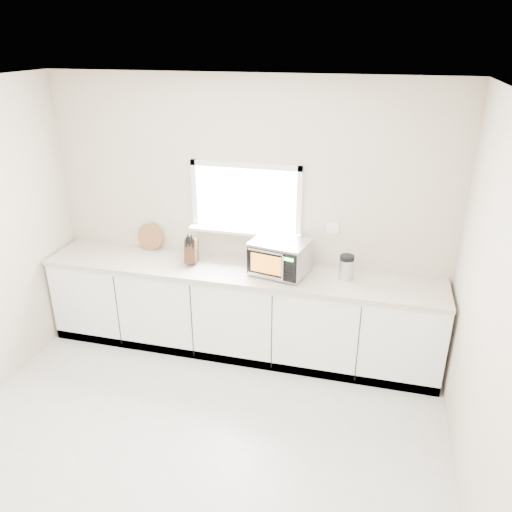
% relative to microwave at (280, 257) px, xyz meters
% --- Properties ---
extents(ground, '(4.00, 4.00, 0.00)m').
position_rel_microwave_xyz_m(ground, '(-0.40, -1.70, -1.09)').
color(ground, beige).
rests_on(ground, ground).
extents(back_wall, '(4.00, 0.17, 2.70)m').
position_rel_microwave_xyz_m(back_wall, '(-0.40, 0.29, 0.27)').
color(back_wall, beige).
rests_on(back_wall, ground).
extents(cabinets, '(3.92, 0.60, 0.88)m').
position_rel_microwave_xyz_m(cabinets, '(-0.40, -0.00, -0.65)').
color(cabinets, white).
rests_on(cabinets, ground).
extents(countertop, '(3.92, 0.64, 0.04)m').
position_rel_microwave_xyz_m(countertop, '(-0.40, -0.01, -0.19)').
color(countertop, beige).
rests_on(countertop, cabinets).
extents(microwave, '(0.58, 0.49, 0.33)m').
position_rel_microwave_xyz_m(microwave, '(0.00, 0.00, 0.00)').
color(microwave, black).
rests_on(microwave, countertop).
extents(knife_block, '(0.14, 0.24, 0.33)m').
position_rel_microwave_xyz_m(knife_block, '(-0.89, 0.01, -0.03)').
color(knife_block, '#412A17').
rests_on(knife_block, countertop).
extents(cutting_board, '(0.28, 0.07, 0.28)m').
position_rel_microwave_xyz_m(cutting_board, '(-1.44, 0.24, -0.03)').
color(cutting_board, '#995A3B').
rests_on(cutting_board, countertop).
extents(coffee_grinder, '(0.17, 0.17, 0.24)m').
position_rel_microwave_xyz_m(coffee_grinder, '(0.62, 0.04, -0.05)').
color(coffee_grinder, '#B8BBC0').
rests_on(coffee_grinder, countertop).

